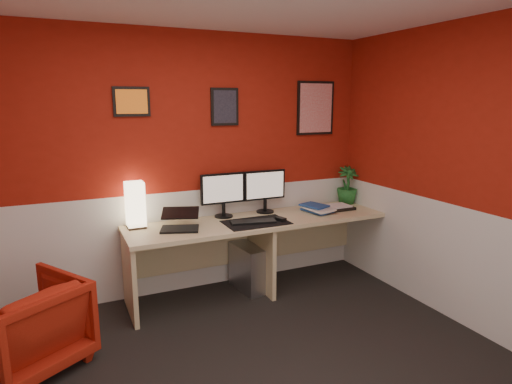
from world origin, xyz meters
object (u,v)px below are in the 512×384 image
Objects in this scene: zen_tray at (336,208)px; pc_tower at (248,268)px; potted_plant at (347,185)px; shoji_lamp at (135,206)px; monitor_left at (223,188)px; monitor_right at (265,185)px; armchair at (26,326)px; desk at (261,255)px; laptop at (179,218)px.

zen_tray is 0.78× the size of pc_tower.
shoji_lamp is at bearing 179.86° from potted_plant.
shoji_lamp is 0.69× the size of monitor_left.
potted_plant is (0.27, 0.18, 0.19)m from zen_tray.
zen_tray is 0.85× the size of potted_plant.
zen_tray is (0.73, -0.20, -0.28)m from monitor_right.
zen_tray is 3.02m from armchair.
pc_tower is at bearing 150.86° from desk.
monitor_left is 1.29× the size of pc_tower.
monitor_left is 1.46m from potted_plant.
armchair is at bearing -157.30° from monitor_left.
zen_tray is at bearing -9.69° from monitor_left.
monitor_left is 1.00× the size of monitor_right.
shoji_lamp reaches higher than zen_tray.
monitor_right is 1.66× the size of zen_tray.
potted_plant is at bearing -1.12° from monitor_right.
monitor_left is 1.24m from zen_tray.
monitor_left is at bearing 170.46° from armchair.
desk is at bearing -169.98° from potted_plant.
monitor_right is 1.29× the size of pc_tower.
shoji_lamp is at bearing 169.67° from desk.
shoji_lamp is 2.31m from potted_plant.
desk reaches higher than armchair.
monitor_right is 0.83× the size of armchair.
armchair is at bearing -141.65° from shoji_lamp.
armchair is (-1.75, -0.73, -0.70)m from monitor_left.
pc_tower is (-0.26, -0.16, -0.80)m from monitor_right.
shoji_lamp is at bearing -179.38° from monitor_right.
zen_tray reaches higher than desk.
shoji_lamp is 0.57× the size of armchair.
monitor_right is 0.81m from zen_tray.
laptop is at bearing -178.10° from zen_tray.
desk is 6.50× the size of shoji_lamp.
potted_plant is at bearing 160.19° from armchair.
desk is at bearing 161.52° from armchair.
desk is 1.30m from shoji_lamp.
monitor_left is 0.83× the size of armchair.
armchair is (-1.94, -0.57, 0.09)m from pc_tower.
monitor_left is at bearing 179.01° from potted_plant.
shoji_lamp is 1.31m from monitor_right.
desk is 0.96m from zen_tray.
monitor_right is (0.97, 0.25, 0.18)m from laptop.
desk is 0.71m from monitor_right.
monitor_left is (-0.30, 0.23, 0.66)m from desk.
pc_tower is (-0.11, 0.06, -0.14)m from desk.
monitor_right reaches higher than desk.
zen_tray is at bearing 21.47° from laptop.
armchair is at bearing -139.51° from laptop.
laptop is 0.73× the size of pc_tower.
zen_tray is (1.70, 0.06, -0.09)m from laptop.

